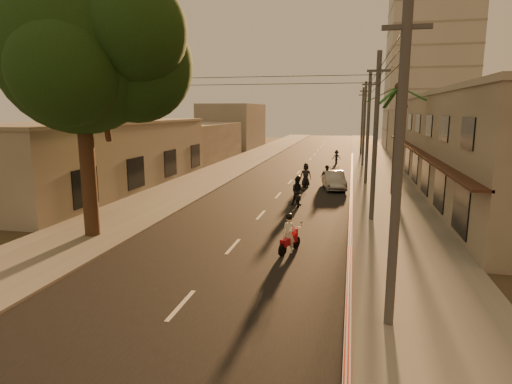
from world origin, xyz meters
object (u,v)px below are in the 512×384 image
palm_tree (399,93)px  scooter_mid_b (327,178)px  scooter_far_b (336,158)px  scooter_mid_a (298,192)px  scooter_far_a (306,176)px  broadleaf_tree (89,54)px  parked_car (334,180)px  scooter_red (289,235)px

palm_tree → scooter_mid_b: palm_tree is taller
scooter_mid_b → scooter_far_b: bearing=84.5°
scooter_far_b → scooter_mid_b: bearing=-92.1°
scooter_mid_a → scooter_far_a: size_ratio=1.01×
scooter_mid_a → scooter_far_a: scooter_mid_a is taller
scooter_far_b → broadleaf_tree: bearing=-109.0°
scooter_mid_a → parked_car: bearing=62.7°
scooter_mid_a → parked_car: scooter_mid_a is taller
scooter_mid_b → parked_car: size_ratio=0.42×
scooter_red → scooter_mid_a: size_ratio=0.89×
broadleaf_tree → parked_car: (10.37, 15.40, -7.79)m
palm_tree → scooter_far_a: 9.28m
scooter_far_b → parked_car: (0.41, -16.13, -0.04)m
scooter_mid_a → scooter_far_b: scooter_mid_a is taller
scooter_red → scooter_far_a: bearing=114.6°
broadleaf_tree → scooter_mid_b: broadleaf_tree is taller
scooter_far_a → palm_tree: bearing=-23.9°
scooter_far_a → parked_car: 2.32m
broadleaf_tree → palm_tree: broadleaf_tree is taller
broadleaf_tree → scooter_far_a: broadleaf_tree is taller
broadleaf_tree → scooter_far_a: bearing=63.0°
scooter_far_a → scooter_far_b: (1.83, 15.56, -0.13)m
palm_tree → scooter_mid_b: size_ratio=4.51×
scooter_mid_a → parked_car: (1.99, 6.46, -0.19)m
broadleaf_tree → scooter_far_a: 19.47m
broadleaf_tree → scooter_far_b: 33.96m
scooter_far_b → parked_car: scooter_far_b is taller
scooter_mid_a → parked_car: size_ratio=0.45×
broadleaf_tree → scooter_far_a: size_ratio=6.27×
palm_tree → parked_car: palm_tree is taller
broadleaf_tree → scooter_far_b: broadleaf_tree is taller
broadleaf_tree → scooter_mid_a: broadleaf_tree is taller
palm_tree → scooter_far_a: bearing=162.0°
scooter_far_a → parked_car: bearing=-20.0°
broadleaf_tree → scooter_far_b: (9.95, 31.52, -7.75)m
palm_tree → scooter_red: size_ratio=4.73×
scooter_red → scooter_far_b: size_ratio=1.07×
broadleaf_tree → palm_tree: bearing=43.5°
scooter_mid_a → broadleaf_tree: bearing=-143.3°
scooter_far_a → scooter_far_b: bearing=77.4°
broadleaf_tree → scooter_mid_b: bearing=58.3°
palm_tree → parked_car: (-4.24, 1.54, -6.46)m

